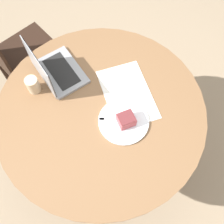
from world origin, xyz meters
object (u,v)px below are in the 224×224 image
Objects in this scene: plate at (124,121)px; coffee_glass at (33,85)px; chair at (20,57)px; laptop at (55,71)px.

coffee_glass is at bearing -157.15° from plate.
chair reaches higher than plate.
coffee_glass is (-0.48, -0.20, 0.04)m from plate.
plate is 0.52m from coffee_glass.
coffee_glass is at bearing -84.74° from laptop.
chair is at bearing 163.78° from coffee_glass.
laptop is at bearing -172.69° from plate.
chair is 3.46× the size of plate.
plate is 0.80× the size of laptop.
plate is (0.96, 0.06, 0.30)m from chair.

